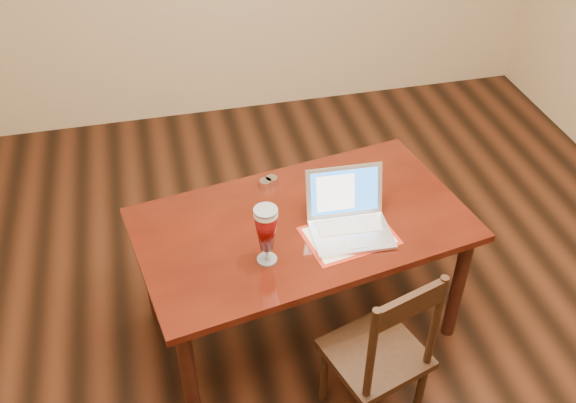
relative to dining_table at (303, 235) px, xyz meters
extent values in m
plane|color=black|center=(0.19, -0.18, -0.65)|extent=(5.00, 5.00, 0.00)
cube|color=#491409|center=(0.00, 0.01, 0.06)|extent=(1.67, 1.12, 0.04)
cylinder|color=#32140C|center=(-0.63, -0.46, -0.31)|extent=(0.07, 0.07, 0.69)
cylinder|color=#32140C|center=(0.75, -0.22, -0.31)|extent=(0.07, 0.07, 0.69)
cylinder|color=#32140C|center=(-0.75, 0.24, -0.31)|extent=(0.07, 0.07, 0.69)
cylinder|color=#32140C|center=(0.62, 0.48, -0.31)|extent=(0.07, 0.07, 0.69)
cube|color=#AA210F|center=(0.18, -0.14, 0.08)|extent=(0.45, 0.35, 0.00)
cube|color=white|center=(0.18, -0.14, 0.08)|extent=(0.40, 0.31, 0.00)
cube|color=silver|center=(0.19, -0.14, 0.09)|extent=(0.37, 0.27, 0.02)
cube|color=silver|center=(0.19, -0.09, 0.10)|extent=(0.30, 0.13, 0.00)
cube|color=silver|center=(0.19, -0.21, 0.10)|extent=(0.09, 0.07, 0.00)
cube|color=silver|center=(0.20, 0.02, 0.22)|extent=(0.36, 0.09, 0.24)
cube|color=blue|center=(0.20, 0.01, 0.22)|extent=(0.32, 0.07, 0.20)
cube|color=white|center=(0.15, 0.01, 0.22)|extent=(0.18, 0.05, 0.17)
cylinder|color=silver|center=(-0.22, -0.20, 0.08)|extent=(0.09, 0.09, 0.01)
cylinder|color=silver|center=(-0.22, -0.20, 0.12)|extent=(0.02, 0.02, 0.06)
cylinder|color=white|center=(-0.22, -0.20, 0.34)|extent=(0.10, 0.10, 0.02)
cylinder|color=silver|center=(-0.22, -0.20, 0.36)|extent=(0.10, 0.10, 0.01)
cylinder|color=silver|center=(-0.08, 0.33, 0.09)|extent=(0.06, 0.06, 0.04)
cylinder|color=silver|center=(-0.12, 0.31, 0.09)|extent=(0.06, 0.06, 0.04)
cube|color=black|center=(0.18, -0.57, -0.24)|extent=(0.49, 0.48, 0.04)
cylinder|color=black|center=(0.38, -0.66, -0.46)|extent=(0.04, 0.04, 0.39)
cylinder|color=black|center=(-0.01, -0.47, -0.46)|extent=(0.04, 0.04, 0.39)
cylinder|color=black|center=(0.29, -0.37, -0.46)|extent=(0.04, 0.04, 0.39)
cylinder|color=black|center=(0.08, -0.76, 0.03)|extent=(0.03, 0.03, 0.51)
cylinder|color=black|center=(0.38, -0.66, 0.03)|extent=(0.03, 0.03, 0.51)
cube|color=black|center=(0.23, -0.71, 0.22)|extent=(0.32, 0.12, 0.11)
camera|label=1|loc=(-0.59, -2.19, 2.05)|focal=40.00mm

